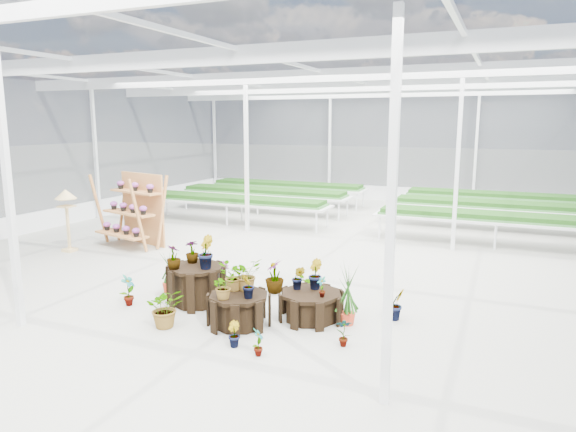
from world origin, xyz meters
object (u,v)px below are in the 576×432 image
at_px(shelf_rack, 130,211).
at_px(bird_table, 68,221).
at_px(plinth_low, 311,306).
at_px(plinth_tall, 197,285).
at_px(plinth_mid, 239,310).

height_order(shelf_rack, bird_table, shelf_rack).
distance_m(plinth_low, shelf_rack, 6.98).
bearing_deg(plinth_tall, shelf_rack, 142.76).
bearing_deg(bird_table, plinth_low, -28.82).
xyz_separation_m(plinth_tall, plinth_low, (2.20, 0.10, -0.12)).
distance_m(plinth_tall, plinth_mid, 1.34).
relative_size(plinth_tall, bird_table, 0.64).
height_order(plinth_mid, plinth_low, plinth_mid).
xyz_separation_m(plinth_tall, bird_table, (-5.16, 2.01, 0.45)).
distance_m(plinth_tall, shelf_rack, 5.15).
distance_m(plinth_mid, shelf_rack, 6.47).
relative_size(shelf_rack, bird_table, 1.20).
bearing_deg(plinth_mid, plinth_tall, 153.43).
bearing_deg(plinth_mid, shelf_rack, 144.98).
bearing_deg(shelf_rack, plinth_low, -10.70).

